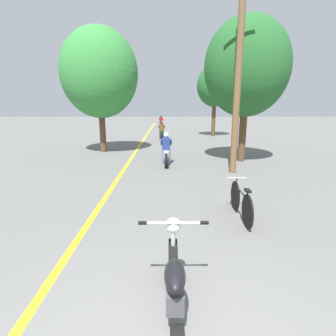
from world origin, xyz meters
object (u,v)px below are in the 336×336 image
object	(u,v)px
roadside_tree_right_far	(215,86)
motorcycle_rider_far	(161,122)
roadside_tree_left	(99,73)
motorcycle_rider_lead	(166,152)
motorcycle_foreground	(175,288)
bicycle_parked	(241,202)
roadside_tree_right_near	(247,67)
utility_pole	(238,72)
motorcycle_rider_mid	(162,132)

from	to	relation	value
roadside_tree_right_far	motorcycle_rider_far	world-z (taller)	roadside_tree_right_far
motorcycle_rider_far	roadside_tree_left	bearing A→B (deg)	-99.26
roadside_tree_right_far	motorcycle_rider_lead	xyz separation A→B (m)	(-3.91, -10.79, -3.45)
roadside_tree_right_far	roadside_tree_left	world-z (taller)	roadside_tree_left
motorcycle_foreground	bicycle_parked	distance (m)	3.27
roadside_tree_right_near	bicycle_parked	xyz separation A→B (m)	(-1.76, -6.26, -3.65)
utility_pole	roadside_tree_right_far	world-z (taller)	utility_pole
utility_pole	roadside_tree_right_near	xyz separation A→B (m)	(0.91, 2.13, 0.45)
motorcycle_foreground	motorcycle_rider_lead	world-z (taller)	motorcycle_rider_lead
roadside_tree_left	motorcycle_foreground	world-z (taller)	roadside_tree_left
bicycle_parked	roadside_tree_right_near	bearing A→B (deg)	74.27
motorcycle_rider_mid	bicycle_parked	bearing A→B (deg)	-82.06
utility_pole	roadside_tree_right_near	size ratio (longest dim) A/B	1.14
motorcycle_foreground	utility_pole	bearing A→B (deg)	70.91
roadside_tree_left	motorcycle_rider_mid	distance (m)	7.22
utility_pole	motorcycle_rider_mid	xyz separation A→B (m)	(-2.84, 10.09, -3.08)
roadside_tree_right_far	roadside_tree_left	bearing A→B (deg)	-133.93
roadside_tree_right_far	roadside_tree_left	size ratio (longest dim) A/B	0.89
roadside_tree_left	motorcycle_rider_mid	world-z (taller)	roadside_tree_left
motorcycle_rider_far	utility_pole	bearing A→B (deg)	-81.95
motorcycle_rider_mid	motorcycle_rider_far	world-z (taller)	motorcycle_rider_far
utility_pole	roadside_tree_right_near	bearing A→B (deg)	66.95
roadside_tree_right_far	roadside_tree_left	xyz separation A→B (m)	(-7.33, -7.61, 0.10)
roadside_tree_left	motorcycle_foreground	bearing A→B (deg)	-73.19
motorcycle_rider_lead	motorcycle_rider_far	distance (m)	20.53
motorcycle_rider_lead	bicycle_parked	bearing A→B (deg)	-73.49
roadside_tree_right_near	motorcycle_foreground	bearing A→B (deg)	-110.03
motorcycle_rider_lead	bicycle_parked	world-z (taller)	motorcycle_rider_lead
roadside_tree_right_far	motorcycle_foreground	distance (m)	19.94
utility_pole	motorcycle_rider_mid	distance (m)	10.93
motorcycle_foreground	motorcycle_rider_mid	bearing A→B (deg)	91.40
roadside_tree_right_near	roadside_tree_left	world-z (taller)	roadside_tree_left
motorcycle_rider_lead	motorcycle_rider_far	xyz separation A→B (m)	(-0.60, 20.52, 0.00)
motorcycle_rider_mid	bicycle_parked	size ratio (longest dim) A/B	1.30
roadside_tree_left	motorcycle_rider_far	distance (m)	17.92
roadside_tree_right_far	motorcycle_rider_far	bearing A→B (deg)	114.84
utility_pole	motorcycle_foreground	world-z (taller)	utility_pole
roadside_tree_right_far	motorcycle_rider_mid	distance (m)	5.88
bicycle_parked	motorcycle_rider_lead	bearing A→B (deg)	106.51
utility_pole	motorcycle_rider_lead	distance (m)	4.22
roadside_tree_right_near	motorcycle_foreground	size ratio (longest dim) A/B	2.84
motorcycle_foreground	roadside_tree_right_far	bearing A→B (deg)	78.78
motorcycle_foreground	bicycle_parked	bearing A→B (deg)	61.37
utility_pole	roadside_tree_left	bearing A→B (deg)	142.02
bicycle_parked	motorcycle_rider_mid	bearing A→B (deg)	97.94
motorcycle_rider_lead	motorcycle_foreground	bearing A→B (deg)	-89.40
motorcycle_rider_lead	motorcycle_rider_mid	size ratio (longest dim) A/B	0.91
roadside_tree_left	motorcycle_rider_mid	size ratio (longest dim) A/B	2.91
utility_pole	motorcycle_rider_lead	size ratio (longest dim) A/B	3.51
utility_pole	roadside_tree_right_far	size ratio (longest dim) A/B	1.24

